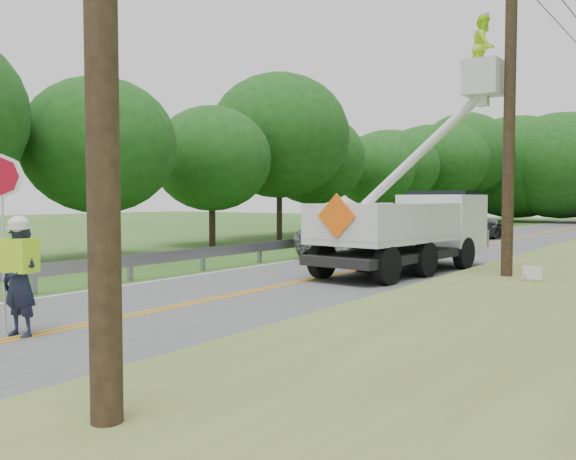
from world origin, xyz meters
The scene contains 11 objects.
ground centered at (0.00, 0.00, 0.00)m, with size 140.00×140.00×0.00m, color #295E1B.
road centered at (0.00, 14.00, 0.01)m, with size 7.20×96.00×0.03m.
guardrail centered at (-4.02, 14.91, 0.55)m, with size 0.18×48.00×0.77m.
utility_poles centered at (5.00, 17.02, 5.27)m, with size 1.60×43.30×10.00m.
treeline_left centered at (-10.85, 30.73, 5.45)m, with size 9.92×56.47×10.46m.
flagger centered at (-0.09, -1.78, 1.12)m, with size 1.16×0.56×3.11m.
bucket_truck centered at (1.71, 11.17, 1.62)m, with size 4.90×7.67×7.22m.
suv_silver centered at (-2.34, 14.18, 0.83)m, with size 2.68×5.80×1.61m, color #AEB1B6.
suv_darkgrey centered at (-2.31, 26.27, 0.86)m, with size 2.35×5.78×1.68m, color #37393D.
stop_sign_permanent centered at (-4.00, 18.56, 1.59)m, with size 0.47×0.25×2.42m.
yard_sign centered at (5.84, 8.23, 0.50)m, with size 0.48×0.06×0.69m.
Camera 1 is at (9.56, -7.57, 2.37)m, focal length 38.18 mm.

